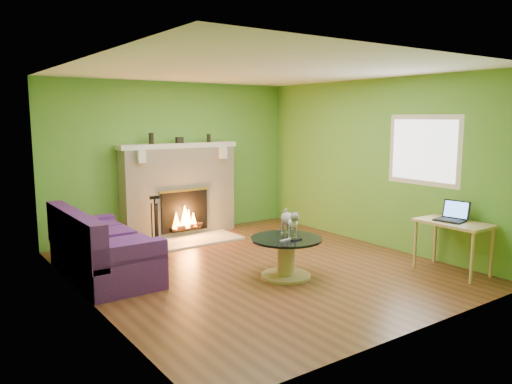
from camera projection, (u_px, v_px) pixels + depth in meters
floor at (258, 268)px, 6.74m from camera, size 5.00×5.00×0.00m
ceiling at (258, 71)px, 6.35m from camera, size 5.00×5.00×0.00m
wall_back at (174, 159)px, 8.56m from camera, size 5.00×0.00×5.00m
wall_front at (418, 197)px, 4.53m from camera, size 5.00×0.00×5.00m
wall_left at (85, 186)px, 5.26m from camera, size 0.00×5.00×5.00m
wall_right at (375, 163)px, 7.83m from camera, size 0.00×5.00×5.00m
window_frame at (424, 150)px, 7.06m from camera, size 0.00×1.20×1.20m
window_pane at (423, 150)px, 7.06m from camera, size 0.00×1.06×1.06m
fireplace at (179, 191)px, 8.49m from camera, size 2.10×0.46×1.58m
hearth at (195, 240)px, 8.19m from camera, size 1.50×0.75×0.03m
mantel at (179, 146)px, 8.36m from camera, size 2.10×0.28×0.08m
sofa at (99, 250)px, 6.34m from camera, size 0.89×1.94×0.87m
coffee_table at (286, 254)px, 6.31m from camera, size 0.90×0.90×0.51m
desk at (454, 228)px, 6.45m from camera, size 0.53×0.91×0.68m
cat at (289, 222)px, 6.33m from camera, size 0.40×0.61×0.36m
remote_silver at (286, 240)px, 6.12m from camera, size 0.17×0.06×0.02m
remote_black at (297, 240)px, 6.14m from camera, size 0.16×0.06×0.02m
laptop at (450, 211)px, 6.45m from camera, size 0.36×0.40×0.26m
fire_tools at (155, 219)px, 7.90m from camera, size 0.20×0.20×0.76m
mantel_vase_left at (151, 138)px, 8.09m from camera, size 0.08×0.08×0.18m
mantel_vase_right at (209, 138)px, 8.71m from camera, size 0.07×0.07×0.14m
mantel_box at (180, 140)px, 8.39m from camera, size 0.12×0.08×0.10m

